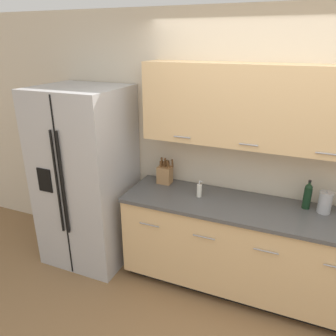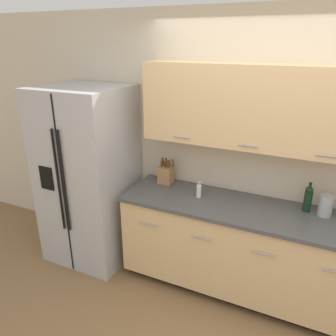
{
  "view_description": "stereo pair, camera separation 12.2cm",
  "coord_description": "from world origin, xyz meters",
  "views": [
    {
      "loc": [
        0.17,
        -1.75,
        2.31
      ],
      "look_at": [
        -0.97,
        0.95,
        1.17
      ],
      "focal_mm": 35.0,
      "sensor_mm": 36.0,
      "label": 1
    },
    {
      "loc": [
        0.28,
        -1.7,
        2.31
      ],
      "look_at": [
        -0.97,
        0.95,
        1.17
      ],
      "focal_mm": 35.0,
      "sensor_mm": 36.0,
      "label": 2
    }
  ],
  "objects": [
    {
      "name": "soap_dispenser",
      "position": [
        -0.65,
        0.96,
        0.98
      ],
      "size": [
        0.05,
        0.05,
        0.16
      ],
      "color": "silver",
      "rests_on": "counter_unit"
    },
    {
      "name": "counter_unit",
      "position": [
        -0.23,
        0.95,
        0.46
      ],
      "size": [
        2.23,
        0.64,
        0.92
      ],
      "color": "black",
      "rests_on": "ground_plane"
    },
    {
      "name": "steel_canister",
      "position": [
        0.44,
        1.09,
        1.01
      ],
      "size": [
        0.12,
        0.12,
        0.21
      ],
      "color": "#A3A3A5",
      "rests_on": "counter_unit"
    },
    {
      "name": "wall_back",
      "position": [
        -0.06,
        1.24,
        1.42
      ],
      "size": [
        10.0,
        0.39,
        2.6
      ],
      "color": "beige",
      "rests_on": "ground_plane"
    },
    {
      "name": "refrigerator",
      "position": [
        -1.87,
        0.87,
        0.95
      ],
      "size": [
        0.87,
        0.81,
        1.9
      ],
      "color": "#B2B2B5",
      "rests_on": "ground_plane"
    },
    {
      "name": "knife_block",
      "position": [
        -1.08,
        1.13,
        1.01
      ],
      "size": [
        0.16,
        0.12,
        0.27
      ],
      "color": "#A87A4C",
      "rests_on": "counter_unit"
    },
    {
      "name": "wine_bottle",
      "position": [
        0.3,
        1.11,
        1.04
      ],
      "size": [
        0.07,
        0.07,
        0.27
      ],
      "color": "black",
      "rests_on": "counter_unit"
    }
  ]
}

